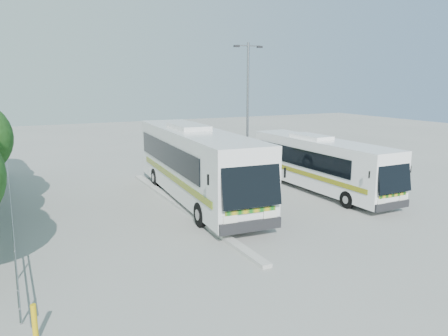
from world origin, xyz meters
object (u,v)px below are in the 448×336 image
coach_main (196,162)px  lamppost (248,101)px  coach_adjacent (320,163)px  bollard (35,323)px

coach_main → lamppost: bearing=45.9°
coach_main → lamppost: 9.24m
coach_adjacent → coach_main: bearing=168.1°
coach_main → coach_adjacent: 7.34m
coach_adjacent → lamppost: lamppost is taller
coach_main → lamppost: (6.53, 5.87, 2.85)m
bollard → coach_adjacent: bearing=28.9°
lamppost → bollard: 22.61m
coach_adjacent → bollard: 18.18m
coach_main → bollard: coach_main is taller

